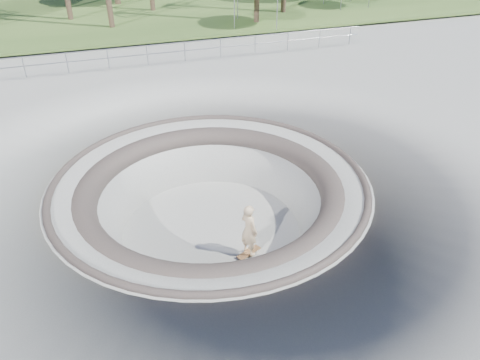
% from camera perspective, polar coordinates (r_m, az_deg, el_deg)
% --- Properties ---
extents(ground, '(180.00, 180.00, 0.00)m').
position_cam_1_polar(ground, '(15.13, -3.71, -0.16)').
color(ground, '#AEAEA8').
rests_on(ground, ground).
extents(skate_bowl, '(14.00, 14.00, 4.10)m').
position_cam_1_polar(skate_bowl, '(16.17, -3.49, -5.67)').
color(skate_bowl, '#AEAEA8').
rests_on(skate_bowl, ground).
extents(distant_hills, '(103.20, 45.00, 28.60)m').
position_cam_1_polar(distant_hills, '(71.55, -13.52, 18.92)').
color(distant_hills, olive).
rests_on(distant_hills, ground).
extents(safety_railing, '(25.00, 0.06, 1.03)m').
position_cam_1_polar(safety_railing, '(25.70, -11.24, 14.74)').
color(safety_railing, gray).
rests_on(safety_railing, ground).
extents(skateboard, '(0.90, 0.59, 0.09)m').
position_cam_1_polar(skateboard, '(15.08, 1.08, -8.84)').
color(skateboard, olive).
rests_on(skateboard, ground).
extents(skater, '(0.65, 0.77, 1.81)m').
position_cam_1_polar(skater, '(14.50, 1.12, -6.07)').
color(skater, '#DBB98D').
rests_on(skater, skateboard).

